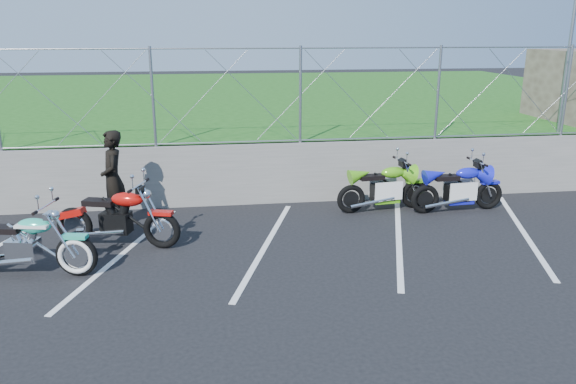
{
  "coord_description": "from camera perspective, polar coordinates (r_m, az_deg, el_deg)",
  "views": [
    {
      "loc": [
        -0.91,
        -8.1,
        3.6
      ],
      "look_at": [
        0.43,
        1.3,
        0.86
      ],
      "focal_mm": 35.0,
      "sensor_mm": 36.0,
      "label": 1
    }
  ],
  "objects": [
    {
      "name": "person_standing",
      "position": [
        11.0,
        -17.34,
        1.26
      ],
      "size": [
        0.56,
        0.74,
        1.83
      ],
      "primitive_type": "imported",
      "rotation": [
        0.0,
        0.0,
        -1.37
      ],
      "color": "black",
      "rests_on": "ground"
    },
    {
      "name": "sign_pole",
      "position": [
        14.5,
        26.47,
        11.33
      ],
      "size": [
        0.08,
        0.08,
        3.0
      ],
      "primitive_type": "cylinder",
      "color": "gray",
      "rests_on": "grass_field"
    },
    {
      "name": "chain_link_fence",
      "position": [
        11.7,
        -3.64,
        9.72
      ],
      "size": [
        28.0,
        0.03,
        2.0
      ],
      "color": "gray",
      "rests_on": "retaining_wall"
    },
    {
      "name": "naked_orange",
      "position": [
        10.04,
        -16.81,
        -2.7
      ],
      "size": [
        2.18,
        0.87,
        1.12
      ],
      "rotation": [
        0.0,
        0.0,
        -0.29
      ],
      "color": "black",
      "rests_on": "ground"
    },
    {
      "name": "parking_lines",
      "position": [
        10.01,
        4.65,
        -5.0
      ],
      "size": [
        18.29,
        4.31,
        0.01
      ],
      "color": "silver",
      "rests_on": "ground"
    },
    {
      "name": "cruiser_turquoise",
      "position": [
        9.39,
        -25.07,
        -5.06
      ],
      "size": [
        2.23,
        0.72,
        1.12
      ],
      "rotation": [
        0.0,
        0.0,
        -0.21
      ],
      "color": "black",
      "rests_on": "ground"
    },
    {
      "name": "ground",
      "position": [
        8.91,
        -1.55,
        -7.72
      ],
      "size": [
        90.0,
        90.0,
        0.0
      ],
      "primitive_type": "plane",
      "color": "black",
      "rests_on": "ground"
    },
    {
      "name": "sportbike_green",
      "position": [
        11.7,
        9.81,
        0.27
      ],
      "size": [
        2.01,
        0.72,
        1.04
      ],
      "rotation": [
        0.0,
        0.0,
        0.12
      ],
      "color": "black",
      "rests_on": "ground"
    },
    {
      "name": "sportbike_blue",
      "position": [
        12.0,
        16.98,
        0.19
      ],
      "size": [
        2.02,
        0.72,
        1.04
      ],
      "rotation": [
        0.0,
        0.0,
        0.06
      ],
      "color": "black",
      "rests_on": "ground"
    },
    {
      "name": "retaining_wall",
      "position": [
        12.0,
        -3.5,
        1.87
      ],
      "size": [
        30.0,
        0.22,
        1.3
      ],
      "primitive_type": "cube",
      "color": "slate",
      "rests_on": "ground"
    },
    {
      "name": "grass_field",
      "position": [
        21.81,
        -5.7,
        8.28
      ],
      "size": [
        30.0,
        20.0,
        1.3
      ],
      "primitive_type": "cube",
      "color": "#1A4D14",
      "rests_on": "ground"
    }
  ]
}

